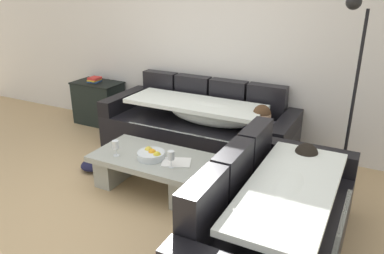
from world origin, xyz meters
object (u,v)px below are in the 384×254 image
wine_glass_near_right (171,156)px  crumpled_garment (98,164)px  couch_along_wall (201,127)px  fruit_bowl (151,155)px  floor_lamp (350,85)px  book_stack_on_cabinet (94,80)px  side_cabinet (99,103)px  open_magazine (176,162)px  couch_near_window (275,221)px  coffee_table (152,168)px  wine_glass_near_left (116,145)px

wine_glass_near_right → crumpled_garment: 1.22m
couch_along_wall → crumpled_garment: size_ratio=5.99×
fruit_bowl → floor_lamp: (1.67, 0.99, 0.70)m
couch_along_wall → wine_glass_near_right: (0.27, -1.19, 0.17)m
fruit_bowl → couch_along_wall: bearing=89.9°
book_stack_on_cabinet → floor_lamp: floor_lamp is taller
wine_glass_near_right → side_cabinet: size_ratio=0.23×
couch_along_wall → open_magazine: size_ratio=8.56×
couch_near_window → crumpled_garment: bearing=76.3°
coffee_table → side_cabinet: bearing=144.3°
crumpled_garment → wine_glass_near_left: bearing=-26.7°
wine_glass_near_left → book_stack_on_cabinet: (-1.52, 1.46, 0.18)m
fruit_bowl → book_stack_on_cabinet: (-1.87, 1.34, 0.26)m
book_stack_on_cabinet → open_magazine: bearing=-31.5°
couch_along_wall → fruit_bowl: (-0.00, -1.12, 0.09)m
couch_near_window → side_cabinet: couch_near_window is taller
fruit_bowl → wine_glass_near_left: 0.38m
wine_glass_near_left → side_cabinet: 2.09m
wine_glass_near_right → side_cabinet: 2.54m
wine_glass_near_left → floor_lamp: 2.38m
coffee_table → floor_lamp: size_ratio=0.62×
crumpled_garment → wine_glass_near_right: bearing=-10.5°
wine_glass_near_right → book_stack_on_cabinet: 2.57m
wine_glass_near_left → side_cabinet: side_cabinet is taller
couch_near_window → open_magazine: (-1.12, 0.44, 0.05)m
wine_glass_near_right → floor_lamp: floor_lamp is taller
coffee_table → wine_glass_near_right: size_ratio=7.23×
open_magazine → wine_glass_near_left: bearing=170.5°
open_magazine → crumpled_garment: (-1.13, 0.11, -0.33)m
coffee_table → couch_near_window: bearing=-18.0°
couch_along_wall → crumpled_garment: bearing=-131.1°
couch_along_wall → crumpled_garment: couch_along_wall is taller
couch_along_wall → coffee_table: 1.07m
side_cabinet → crumpled_garment: 1.58m
couch_near_window → book_stack_on_cabinet: bearing=61.8°
wine_glass_near_left → crumpled_garment: bearing=153.3°
couch_near_window → side_cabinet: bearing=61.5°
floor_lamp → book_stack_on_cabinet: bearing=174.3°
book_stack_on_cabinet → side_cabinet: bearing=6.4°
coffee_table → crumpled_garment: bearing=174.1°
open_magazine → floor_lamp: floor_lamp is taller
open_magazine → side_cabinet: size_ratio=0.39×
side_cabinet → floor_lamp: bearing=-5.8°
couch_along_wall → book_stack_on_cabinet: couch_along_wall is taller
couch_along_wall → side_cabinet: size_ratio=3.33×
fruit_bowl → wine_glass_near_left: (-0.36, -0.11, 0.08)m
open_magazine → crumpled_garment: size_ratio=0.70×
couch_near_window → fruit_bowl: bearing=73.6°
side_cabinet → crumpled_garment: size_ratio=1.80×
side_cabinet → crumpled_garment: bearing=-50.9°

